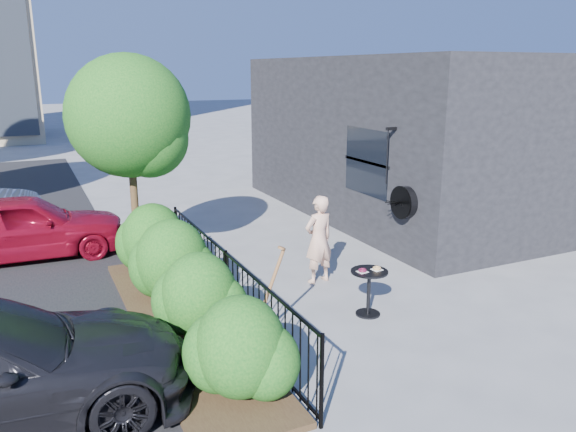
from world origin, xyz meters
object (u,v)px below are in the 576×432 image
patio_tree (133,124)px  woman (319,239)px  cafe_table (369,284)px  car_red (23,226)px  shovel (266,301)px

patio_tree → woman: size_ratio=2.48×
cafe_table → car_red: car_red is taller
woman → car_red: (-4.72, 3.68, -0.13)m
woman → car_red: bearing=-48.0°
patio_tree → car_red: 3.36m
patio_tree → car_red: size_ratio=1.02×
woman → shovel: woman is taller
patio_tree → car_red: bearing=139.6°
shovel → car_red: (-2.98, 5.42, 0.04)m
shovel → car_red: 6.18m
patio_tree → shovel: size_ratio=2.79×
cafe_table → shovel: size_ratio=0.55×
cafe_table → car_red: bearing=132.2°
patio_tree → shovel: 4.40m
cafe_table → shovel: 1.80m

